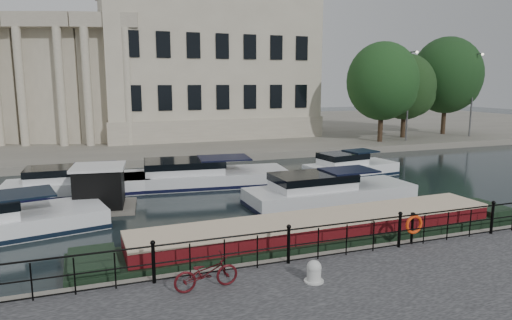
{
  "coord_description": "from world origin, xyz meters",
  "views": [
    {
      "loc": [
        -5.37,
        -14.19,
        5.99
      ],
      "look_at": [
        0.5,
        2.0,
        3.0
      ],
      "focal_mm": 32.0,
      "sensor_mm": 36.0,
      "label": 1
    }
  ],
  "objects_px": {
    "mooring_bollard": "(314,272)",
    "narrowboat": "(321,239)",
    "harbour_hut": "(100,190)",
    "bicycle": "(206,273)",
    "life_ring_post": "(414,225)"
  },
  "relations": [
    {
      "from": "mooring_bollard",
      "to": "narrowboat",
      "type": "relative_size",
      "value": 0.04
    },
    {
      "from": "life_ring_post",
      "to": "bicycle",
      "type": "bearing_deg",
      "value": -173.03
    },
    {
      "from": "life_ring_post",
      "to": "mooring_bollard",
      "type": "bearing_deg",
      "value": -161.83
    },
    {
      "from": "harbour_hut",
      "to": "narrowboat",
      "type": "bearing_deg",
      "value": -40.22
    },
    {
      "from": "bicycle",
      "to": "harbour_hut",
      "type": "height_order",
      "value": "harbour_hut"
    },
    {
      "from": "mooring_bollard",
      "to": "harbour_hut",
      "type": "height_order",
      "value": "harbour_hut"
    },
    {
      "from": "harbour_hut",
      "to": "bicycle",
      "type": "bearing_deg",
      "value": -70.31
    },
    {
      "from": "bicycle",
      "to": "harbour_hut",
      "type": "distance_m",
      "value": 11.24
    },
    {
      "from": "mooring_bollard",
      "to": "narrowboat",
      "type": "xyz_separation_m",
      "value": [
        2.09,
        3.48,
        -0.47
      ]
    },
    {
      "from": "bicycle",
      "to": "mooring_bollard",
      "type": "height_order",
      "value": "bicycle"
    },
    {
      "from": "life_ring_post",
      "to": "harbour_hut",
      "type": "distance_m",
      "value": 14.05
    },
    {
      "from": "life_ring_post",
      "to": "harbour_hut",
      "type": "xyz_separation_m",
      "value": [
        -9.78,
        10.08,
        -0.28
      ]
    },
    {
      "from": "narrowboat",
      "to": "life_ring_post",
      "type": "bearing_deg",
      "value": -41.86
    },
    {
      "from": "mooring_bollard",
      "to": "narrowboat",
      "type": "height_order",
      "value": "narrowboat"
    },
    {
      "from": "narrowboat",
      "to": "harbour_hut",
      "type": "xyz_separation_m",
      "value": [
        -7.4,
        8.07,
        0.59
      ]
    }
  ]
}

